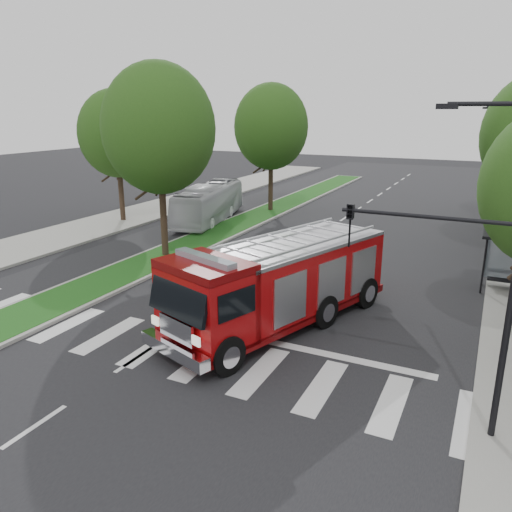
{
  "coord_description": "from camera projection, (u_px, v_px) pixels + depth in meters",
  "views": [
    {
      "loc": [
        9.88,
        -15.42,
        7.8
      ],
      "look_at": [
        1.04,
        2.84,
        1.8
      ],
      "focal_mm": 35.0,
      "sensor_mm": 36.0,
      "label": 1
    }
  ],
  "objects": [
    {
      "name": "ground",
      "position": [
        201.0,
        315.0,
        19.65
      ],
      "size": [
        140.0,
        140.0,
        0.0
      ],
      "primitive_type": "plane",
      "color": "black",
      "rests_on": "ground"
    },
    {
      "name": "sidewalk_left",
      "position": [
        98.0,
        226.0,
        34.32
      ],
      "size": [
        5.0,
        80.0,
        0.15
      ],
      "primitive_type": "cube",
      "color": "gray",
      "rests_on": "ground"
    },
    {
      "name": "median",
      "position": [
        260.0,
        215.0,
        37.67
      ],
      "size": [
        3.0,
        50.0,
        0.15
      ],
      "color": "gray",
      "rests_on": "ground"
    },
    {
      "name": "tree_median_near",
      "position": [
        159.0,
        129.0,
        25.4
      ],
      "size": [
        5.8,
        5.8,
        10.16
      ],
      "color": "black",
      "rests_on": "ground"
    },
    {
      "name": "tree_median_far",
      "position": [
        271.0,
        127.0,
        37.58
      ],
      "size": [
        5.6,
        5.6,
        9.72
      ],
      "color": "black",
      "rests_on": "ground"
    },
    {
      "name": "tree_left_mid",
      "position": [
        117.0,
        134.0,
        34.11
      ],
      "size": [
        5.2,
        5.2,
        9.16
      ],
      "color": "black",
      "rests_on": "ground"
    },
    {
      "name": "streetlight_right_near",
      "position": [
        475.0,
        253.0,
        11.29
      ],
      "size": [
        4.08,
        0.22,
        8.0
      ],
      "color": "black",
      "rests_on": "ground"
    },
    {
      "name": "streetlight_right_far",
      "position": [
        508.0,
        164.0,
        31.32
      ],
      "size": [
        2.11,
        0.2,
        8.0
      ],
      "color": "black",
      "rests_on": "ground"
    },
    {
      "name": "fire_engine",
      "position": [
        280.0,
        283.0,
        18.32
      ],
      "size": [
        6.0,
        10.32,
        3.43
      ],
      "rotation": [
        0.0,
        0.0,
        -0.33
      ],
      "color": "#5E0506",
      "rests_on": "ground"
    },
    {
      "name": "city_bus",
      "position": [
        209.0,
        203.0,
        35.64
      ],
      "size": [
        4.14,
        9.83,
        2.67
      ],
      "primitive_type": "imported",
      "rotation": [
        0.0,
        0.0,
        0.2
      ],
      "color": "silver",
      "rests_on": "ground"
    }
  ]
}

